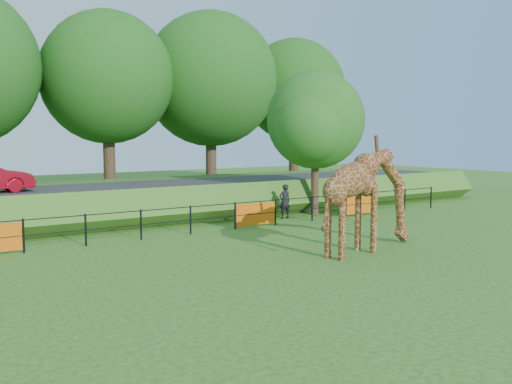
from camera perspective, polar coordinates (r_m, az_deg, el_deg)
ground at (r=15.35m, az=7.77°, el=-8.45°), size 90.00×90.00×0.00m
giraffe at (r=18.71m, az=11.21°, el=-0.80°), size 4.72×1.65×3.32m
perimeter_fence at (r=21.72m, az=-6.56°, el=-2.80°), size 28.07×0.10×1.10m
embankment at (r=28.50m, az=-13.66°, el=-0.71°), size 40.00×9.00×1.30m
road at (r=27.04m, az=-12.56°, el=0.49°), size 40.00×5.00×0.12m
visitor at (r=25.73m, az=2.89°, el=-0.94°), size 0.60×0.42×1.55m
tree_east at (r=27.14m, az=6.08°, el=6.79°), size 5.40×4.71×6.76m
bg_tree_line at (r=35.26m, az=-14.83°, el=11.11°), size 37.30×8.80×11.82m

